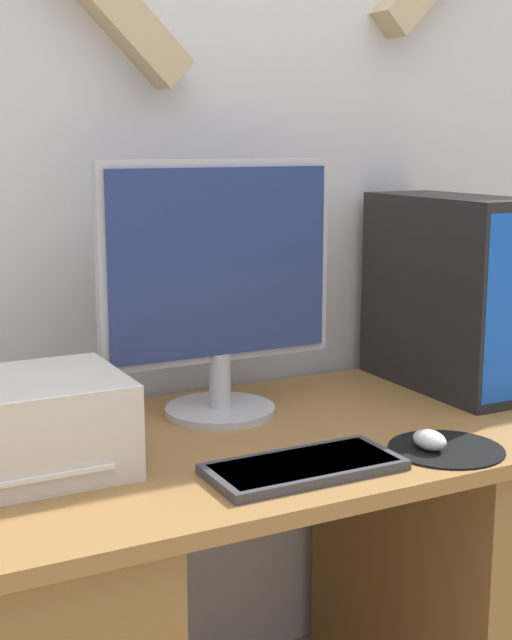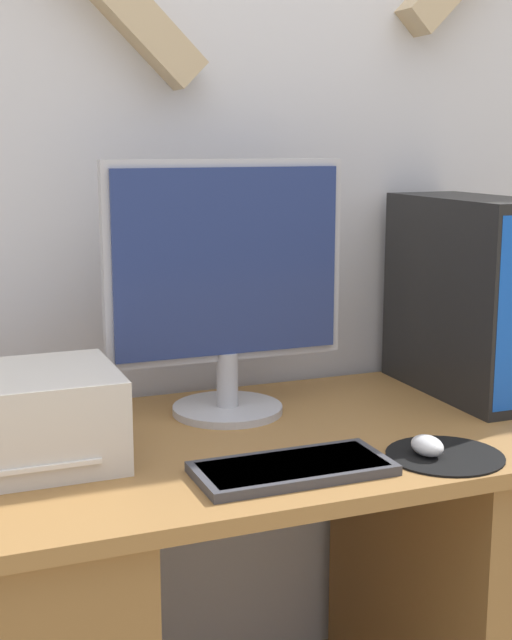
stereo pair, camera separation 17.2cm
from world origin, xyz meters
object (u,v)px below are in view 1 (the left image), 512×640
Objects in this scene: monitor at (218,279)px; keyboard at (304,466)px; mouse at (430,440)px; printer at (15,428)px; computer_tower at (450,293)px.

monitor is 1.55× the size of keyboard.
mouse reaches higher than keyboard.
computer_tower is at bearing 5.78° from printer.
mouse is at bearing -3.36° from keyboard.
computer_tower is at bearing -5.15° from monitor.
monitor is 1.43× the size of printer.
printer is at bearing -161.37° from monitor.
keyboard is at bearing -92.13° from monitor.
computer_tower reaches higher than keyboard.
keyboard is at bearing -150.69° from computer_tower.
monitor is at bearing 174.85° from computer_tower.
monitor is at bearing 122.21° from mouse.
printer is at bearing 153.47° from keyboard.
keyboard is 0.77× the size of computer_tower.
keyboard is 0.27m from mouse.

